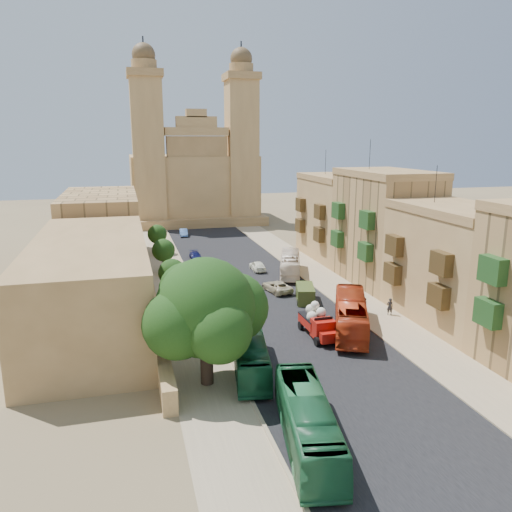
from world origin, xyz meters
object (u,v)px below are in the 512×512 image
street_tree_c (163,250)px  red_truck (318,322)px  street_tree_b (172,273)px  street_tree_d (157,234)px  bus_green_north (250,354)px  car_blue_a (240,314)px  car_blue_b (184,233)px  pedestrian_c (365,306)px  olive_pickup (305,294)px  street_tree_a (185,302)px  bus_red_east (351,315)px  car_cream (277,287)px  bus_green_south (307,422)px  church (193,177)px  car_white_b (257,266)px  car_white_a (237,289)px  pedestrian_a (390,307)px  car_dkblue (195,256)px  bus_cream_east (290,264)px  ficus_tree (207,311)px

street_tree_c → red_truck: bearing=-65.7°
street_tree_b → street_tree_d: size_ratio=1.03×
bus_green_north → car_blue_a: bearing=90.8°
car_blue_a → car_blue_b: 45.26m
pedestrian_c → olive_pickup: bearing=-119.2°
red_truck → car_blue_b: red_truck is taller
street_tree_b → pedestrian_c: (18.50, -9.30, -2.30)m
street_tree_a → street_tree_d: size_ratio=1.20×
street_tree_d → bus_green_north: bearing=-84.7°
street_tree_b → street_tree_d: street_tree_b is taller
bus_red_east → pedestrian_c: bearing=-107.4°
car_cream → car_blue_a: bearing=39.5°
red_truck → bus_red_east: bus_red_east is taller
bus_red_east → street_tree_c: bearing=-35.7°
bus_green_north → bus_red_east: size_ratio=0.87×
olive_pickup → bus_green_south: bearing=-110.0°
street_tree_b → church: bearing=79.6°
olive_pickup → car_white_b: bearing=96.8°
car_blue_a → pedestrian_c: 12.83m
car_white_a → pedestrian_a: bearing=-35.9°
olive_pickup → car_cream: olive_pickup is taller
car_dkblue → car_blue_b: 18.84m
street_tree_c → pedestrian_a: street_tree_c is taller
street_tree_b → street_tree_d: (0.00, 24.00, -0.09)m
church → bus_green_north: church is taller
red_truck → bus_cream_east: size_ratio=0.52×
olive_pickup → car_dkblue: bearing=111.3°
street_tree_c → bus_green_north: street_tree_c is taller
street_tree_b → car_blue_b: 38.09m
car_dkblue → car_blue_a: bearing=-89.0°
bus_red_east → car_dkblue: bearing=-49.2°
bus_red_east → car_white_a: (-7.74, 13.62, -0.91)m
street_tree_b → pedestrian_a: size_ratio=2.68×
bus_green_south → bus_cream_east: 37.68m
street_tree_b → bus_green_south: 29.46m
church → street_tree_a: 67.61m
car_white_a → car_cream: bearing=-0.1°
olive_pickup → car_white_b: olive_pickup is taller
ficus_tree → olive_pickup: (13.42, 15.99, -4.70)m
ficus_tree → red_truck: bearing=29.5°
car_white_b → car_blue_b: size_ratio=1.00×
street_tree_b → olive_pickup: street_tree_b is taller
car_cream → pedestrian_c: (6.49, -9.43, 0.20)m
street_tree_c → car_cream: bearing=-44.7°
bus_green_south → car_white_a: bus_green_south is taller
street_tree_c → bus_red_east: bearing=-59.3°
ficus_tree → car_cream: size_ratio=2.02×
street_tree_a → car_white_a: street_tree_a is taller
street_tree_d → car_cream: (12.01, -23.88, -2.41)m
bus_green_north → car_dkblue: 37.65m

